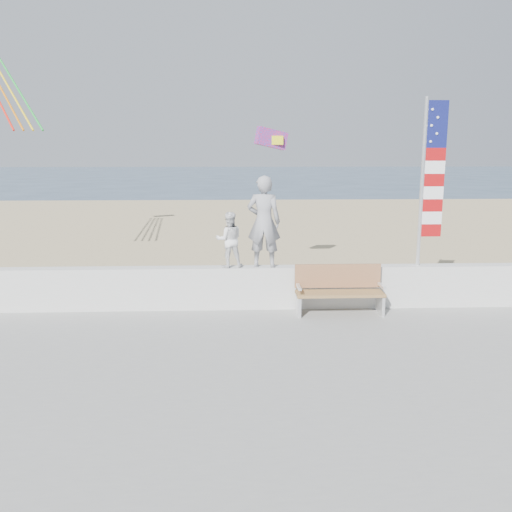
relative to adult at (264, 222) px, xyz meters
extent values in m
plane|color=#2D435B|center=(-0.37, -2.00, -2.04)|extent=(220.00, 220.00, 0.00)
cube|color=tan|center=(-0.37, 7.00, -2.00)|extent=(90.00, 40.00, 0.08)
cube|color=gray|center=(-0.37, -6.00, -1.91)|extent=(50.00, 12.40, 0.10)
cube|color=silver|center=(-0.37, 0.00, -1.41)|extent=(30.00, 0.35, 0.90)
imported|color=gray|center=(0.00, 0.00, 0.00)|extent=(0.76, 0.56, 1.92)
imported|color=white|center=(-0.73, 0.00, -0.38)|extent=(0.62, 0.51, 1.17)
cube|color=#9A7343|center=(1.53, -0.55, -1.42)|extent=(1.80, 0.50, 0.06)
cube|color=#986542|center=(1.53, -0.28, -1.11)|extent=(1.80, 0.05, 0.50)
cube|color=silver|center=(0.68, -0.55, -1.66)|extent=(0.06, 0.50, 0.40)
cube|color=white|center=(0.68, -0.60, -1.26)|extent=(0.06, 0.45, 0.05)
cube|color=silver|center=(2.38, -0.55, -1.66)|extent=(0.06, 0.50, 0.40)
cube|color=white|center=(2.38, -0.60, -1.26)|extent=(0.06, 0.45, 0.05)
cylinder|color=white|center=(3.31, 0.00, 0.79)|extent=(0.08, 0.08, 3.50)
cube|color=#0F1451|center=(3.55, 0.00, 1.99)|extent=(0.44, 0.02, 0.95)
cube|color=#9E0A0C|center=(3.55, 0.00, -0.20)|extent=(0.44, 0.02, 0.26)
cube|color=white|center=(3.55, 0.00, 0.06)|extent=(0.44, 0.02, 0.26)
cube|color=#9E0A0C|center=(3.55, 0.00, 0.33)|extent=(0.44, 0.02, 0.26)
cube|color=white|center=(3.55, 0.00, 0.59)|extent=(0.44, 0.02, 0.26)
cube|color=#9E0A0C|center=(3.55, 0.00, 0.85)|extent=(0.44, 0.02, 0.26)
cube|color=white|center=(3.55, 0.00, 1.12)|extent=(0.44, 0.02, 0.26)
cube|color=#9E0A0C|center=(3.55, 0.00, 1.38)|extent=(0.44, 0.02, 0.26)
sphere|color=white|center=(3.43, -0.02, 1.64)|extent=(0.06, 0.06, 0.06)
sphere|color=white|center=(3.55, -0.02, 1.80)|extent=(0.06, 0.06, 0.06)
sphere|color=white|center=(3.43, -0.02, 1.96)|extent=(0.06, 0.06, 0.06)
sphere|color=white|center=(3.55, -0.02, 2.12)|extent=(0.06, 0.06, 0.06)
sphere|color=white|center=(3.43, -0.02, 2.28)|extent=(0.06, 0.06, 0.06)
cube|color=red|center=(0.38, 3.42, 1.77)|extent=(0.93, 0.51, 0.62)
cube|color=yellow|center=(0.53, 3.42, 1.72)|extent=(0.32, 0.24, 0.23)
cylinder|color=green|center=(-7.41, 6.07, 3.84)|extent=(2.93, 2.90, 3.70)
camera|label=1|loc=(-0.62, -11.21, 1.46)|focal=38.00mm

